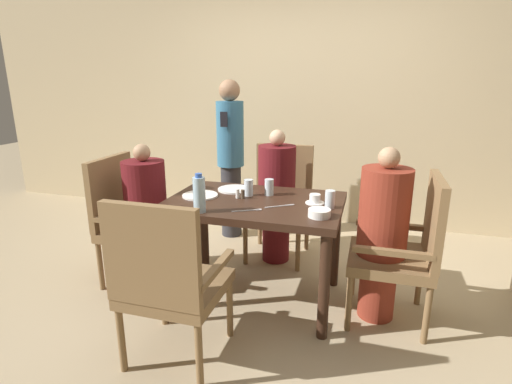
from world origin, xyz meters
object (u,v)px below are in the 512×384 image
at_px(standing_host, 231,155).
at_px(diner_in_right_chair, 382,234).
at_px(bowl_small, 319,213).
at_px(glass_tall_mid, 330,199).
at_px(chair_left_side, 130,217).
at_px(chair_right_side, 406,246).
at_px(water_bottle, 199,194).
at_px(chair_far_side, 280,198).
at_px(diner_in_left_chair, 147,213).
at_px(plate_main_left, 200,195).
at_px(glass_tall_near, 269,187).
at_px(plate_main_right, 235,189).
at_px(chair_near_corner, 168,279).
at_px(diner_in_far_chair, 276,195).
at_px(teacup_with_saucer, 315,200).
at_px(glass_tall_far, 249,188).

bearing_deg(standing_host, diner_in_right_chair, -37.72).
distance_m(bowl_small, glass_tall_mid, 0.20).
xyz_separation_m(chair_left_side, glass_tall_mid, (1.55, -0.02, 0.28)).
distance_m(chair_right_side, water_bottle, 1.37).
height_order(chair_far_side, diner_in_right_chair, diner_in_right_chair).
distance_m(chair_right_side, glass_tall_mid, 0.57).
height_order(diner_in_left_chair, plate_main_left, diner_in_left_chair).
relative_size(water_bottle, glass_tall_near, 2.11).
height_order(diner_in_left_chair, chair_far_side, diner_in_left_chair).
bearing_deg(plate_main_right, glass_tall_near, -11.34).
xyz_separation_m(chair_near_corner, water_bottle, (-0.02, 0.49, 0.34)).
relative_size(plate_main_right, glass_tall_near, 2.15).
xyz_separation_m(diner_in_right_chair, plate_main_right, (-1.09, 0.22, 0.16)).
distance_m(diner_in_far_chair, plate_main_left, 0.81).
xyz_separation_m(teacup_with_saucer, glass_tall_mid, (0.11, -0.07, 0.03)).
height_order(chair_right_side, glass_tall_mid, chair_right_side).
xyz_separation_m(bowl_small, glass_tall_near, (-0.42, 0.38, 0.04)).
bearing_deg(teacup_with_saucer, glass_tall_far, 173.82).
bearing_deg(chair_left_side, chair_far_side, 38.86).
bearing_deg(chair_near_corner, standing_host, 99.88).
bearing_deg(plate_main_right, chair_left_side, -164.87).
xyz_separation_m(plate_main_left, glass_tall_mid, (0.93, -0.01, 0.05)).
bearing_deg(diner_in_left_chair, diner_in_far_chair, 37.67).
bearing_deg(chair_far_side, glass_tall_mid, -58.19).
height_order(diner_in_right_chair, glass_tall_far, diner_in_right_chair).
distance_m(standing_host, glass_tall_far, 1.14).
relative_size(chair_right_side, bowl_small, 7.17).
bearing_deg(diner_in_left_chair, plate_main_left, -1.24).
height_order(bowl_small, glass_tall_near, glass_tall_near).
height_order(diner_in_far_chair, glass_tall_near, diner_in_far_chair).
bearing_deg(chair_near_corner, diner_in_left_chair, 127.29).
xyz_separation_m(chair_near_corner, standing_host, (-0.34, 1.95, 0.31)).
distance_m(diner_in_right_chair, standing_host, 1.85).
xyz_separation_m(chair_far_side, standing_host, (-0.58, 0.30, 0.31)).
distance_m(chair_left_side, diner_in_far_chair, 1.23).
xyz_separation_m(chair_left_side, water_bottle, (0.76, -0.34, 0.34)).
bearing_deg(chair_near_corner, diner_in_far_chair, 80.75).
height_order(chair_near_corner, teacup_with_saucer, chair_near_corner).
bearing_deg(glass_tall_far, bowl_small, -29.97).
relative_size(teacup_with_saucer, water_bottle, 0.51).
distance_m(diner_in_left_chair, teacup_with_saucer, 1.31).
distance_m(teacup_with_saucer, glass_tall_mid, 0.13).
bearing_deg(standing_host, chair_near_corner, -80.12).
bearing_deg(standing_host, glass_tall_far, -63.55).
distance_m(plate_main_left, glass_tall_mid, 0.94).
bearing_deg(standing_host, diner_in_far_chair, -37.80).
height_order(plate_main_right, glass_tall_near, glass_tall_near).
relative_size(bowl_small, water_bottle, 0.55).
relative_size(bowl_small, glass_tall_mid, 1.16).
height_order(chair_far_side, water_bottle, water_bottle).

